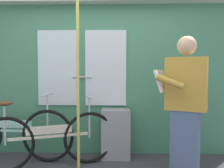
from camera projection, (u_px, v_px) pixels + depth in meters
train_door_wall at (95, 75)px, 3.58m from camera, size 4.07×0.28×2.24m
bicycle_near_door at (49, 139)px, 3.05m from camera, size 1.64×0.70×0.90m
bicycle_leaning_behind at (12, 133)px, 3.29m from camera, size 1.72×0.44×0.93m
passenger_reading_newspaper at (185, 105)px, 2.71m from camera, size 0.62×0.55×1.62m
trash_bin_by_wall at (116, 134)px, 3.40m from camera, size 0.40×0.28×0.69m
handrail_pole at (78, 82)px, 2.96m from camera, size 0.04×0.04×2.20m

